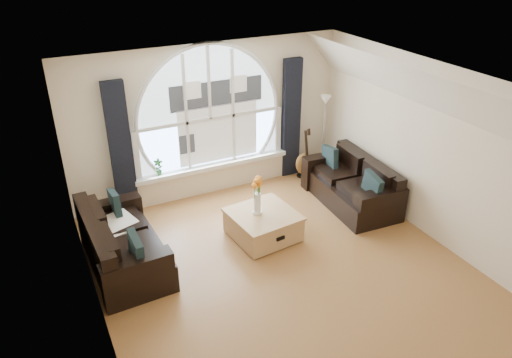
# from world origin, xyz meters

# --- Properties ---
(ground) EXTENTS (5.00, 5.50, 0.01)m
(ground) POSITION_xyz_m (0.00, 0.00, 0.00)
(ground) COLOR brown
(ground) RESTS_ON ground
(ceiling) EXTENTS (5.00, 5.50, 0.01)m
(ceiling) POSITION_xyz_m (0.00, 0.00, 2.70)
(ceiling) COLOR silver
(ceiling) RESTS_ON ground
(wall_back) EXTENTS (5.00, 0.01, 2.70)m
(wall_back) POSITION_xyz_m (0.00, 2.75, 1.35)
(wall_back) COLOR beige
(wall_back) RESTS_ON ground
(wall_front) EXTENTS (5.00, 0.01, 2.70)m
(wall_front) POSITION_xyz_m (0.00, -2.75, 1.35)
(wall_front) COLOR beige
(wall_front) RESTS_ON ground
(wall_left) EXTENTS (0.01, 5.50, 2.70)m
(wall_left) POSITION_xyz_m (-2.50, 0.00, 1.35)
(wall_left) COLOR beige
(wall_left) RESTS_ON ground
(wall_right) EXTENTS (0.01, 5.50, 2.70)m
(wall_right) POSITION_xyz_m (2.50, 0.00, 1.35)
(wall_right) COLOR beige
(wall_right) RESTS_ON ground
(attic_slope) EXTENTS (0.92, 5.50, 0.72)m
(attic_slope) POSITION_xyz_m (2.20, 0.00, 2.35)
(attic_slope) COLOR silver
(attic_slope) RESTS_ON ground
(arched_window) EXTENTS (2.60, 0.06, 2.15)m
(arched_window) POSITION_xyz_m (0.00, 2.72, 1.62)
(arched_window) COLOR silver
(arched_window) RESTS_ON wall_back
(window_sill) EXTENTS (2.90, 0.22, 0.08)m
(window_sill) POSITION_xyz_m (0.00, 2.65, 0.51)
(window_sill) COLOR white
(window_sill) RESTS_ON wall_back
(window_frame) EXTENTS (2.76, 0.08, 2.15)m
(window_frame) POSITION_xyz_m (0.00, 2.69, 1.62)
(window_frame) COLOR white
(window_frame) RESTS_ON wall_back
(neighbor_house) EXTENTS (1.70, 0.02, 1.50)m
(neighbor_house) POSITION_xyz_m (0.15, 2.71, 1.50)
(neighbor_house) COLOR silver
(neighbor_house) RESTS_ON wall_back
(curtain_left) EXTENTS (0.35, 0.12, 2.30)m
(curtain_left) POSITION_xyz_m (-1.60, 2.63, 1.15)
(curtain_left) COLOR black
(curtain_left) RESTS_ON ground
(curtain_right) EXTENTS (0.35, 0.12, 2.30)m
(curtain_right) POSITION_xyz_m (1.60, 2.63, 1.15)
(curtain_right) COLOR black
(curtain_right) RESTS_ON ground
(sofa_left) EXTENTS (1.01, 1.91, 0.83)m
(sofa_left) POSITION_xyz_m (-1.99, 1.13, 0.40)
(sofa_left) COLOR black
(sofa_left) RESTS_ON ground
(sofa_right) EXTENTS (1.02, 1.86, 0.80)m
(sofa_right) POSITION_xyz_m (1.97, 1.14, 0.40)
(sofa_right) COLOR black
(sofa_right) RESTS_ON ground
(coffee_chest) EXTENTS (1.06, 1.06, 0.47)m
(coffee_chest) POSITION_xyz_m (0.12, 0.88, 0.24)
(coffee_chest) COLOR #A57949
(coffee_chest) RESTS_ON ground
(throw_blanket) EXTENTS (0.70, 0.70, 0.10)m
(throw_blanket) POSITION_xyz_m (-2.01, 1.42, 0.50)
(throw_blanket) COLOR silver
(throw_blanket) RESTS_ON sofa_left
(vase_flowers) EXTENTS (0.24, 0.24, 0.70)m
(vase_flowers) POSITION_xyz_m (0.04, 0.93, 0.82)
(vase_flowers) COLOR white
(vase_flowers) RESTS_ON coffee_chest
(floor_lamp) EXTENTS (0.24, 0.24, 1.60)m
(floor_lamp) POSITION_xyz_m (2.17, 2.36, 0.80)
(floor_lamp) COLOR #B2B2B2
(floor_lamp) RESTS_ON ground
(guitar) EXTENTS (0.36, 0.24, 1.06)m
(guitar) POSITION_xyz_m (1.76, 2.35, 0.53)
(guitar) COLOR brown
(guitar) RESTS_ON ground
(potted_plant) EXTENTS (0.18, 0.15, 0.30)m
(potted_plant) POSITION_xyz_m (-1.01, 2.65, 0.70)
(potted_plant) COLOR #1E6023
(potted_plant) RESTS_ON window_sill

